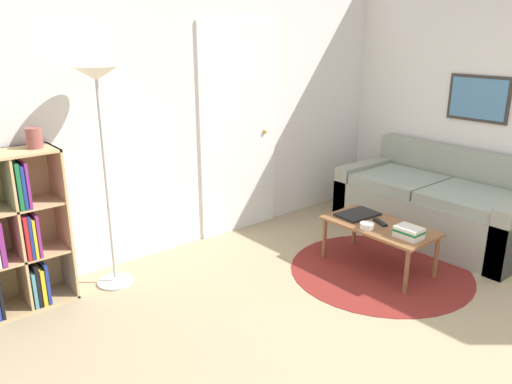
% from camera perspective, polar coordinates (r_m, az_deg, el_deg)
% --- Properties ---
extents(wall_back, '(7.79, 0.11, 2.60)m').
position_cam_1_polar(wall_back, '(4.58, -7.55, 9.53)').
color(wall_back, silver).
rests_on(wall_back, ground_plane).
extents(wall_right, '(0.08, 5.69, 2.60)m').
position_cam_1_polar(wall_right, '(5.45, 23.32, 9.69)').
color(wall_right, silver).
rests_on(wall_right, ground_plane).
extents(rug, '(1.52, 1.52, 0.01)m').
position_cam_1_polar(rug, '(4.43, 14.01, -8.65)').
color(rug, maroon).
rests_on(rug, ground_plane).
extents(floor_lamp, '(0.33, 0.33, 1.71)m').
position_cam_1_polar(floor_lamp, '(3.83, -17.53, 9.53)').
color(floor_lamp, '#B7B7BC').
rests_on(floor_lamp, ground_plane).
extents(couch, '(0.93, 1.82, 0.83)m').
position_cam_1_polar(couch, '(5.26, 20.13, -1.50)').
color(couch, gray).
rests_on(couch, ground_plane).
extents(coffee_table, '(0.50, 0.93, 0.39)m').
position_cam_1_polar(coffee_table, '(4.35, 13.92, -4.16)').
color(coffee_table, brown).
rests_on(coffee_table, ground_plane).
extents(laptop, '(0.38, 0.27, 0.02)m').
position_cam_1_polar(laptop, '(4.50, 11.53, -2.52)').
color(laptop, black).
rests_on(laptop, coffee_table).
extents(bowl, '(0.12, 0.12, 0.05)m').
position_cam_1_polar(bowl, '(4.22, 12.57, -3.80)').
color(bowl, silver).
rests_on(bowl, coffee_table).
extents(book_stack_on_table, '(0.16, 0.20, 0.09)m').
position_cam_1_polar(book_stack_on_table, '(4.11, 17.07, -4.45)').
color(book_stack_on_table, silver).
rests_on(book_stack_on_table, coffee_table).
extents(remote, '(0.10, 0.17, 0.02)m').
position_cam_1_polar(remote, '(4.36, 14.00, -3.39)').
color(remote, black).
rests_on(remote, coffee_table).
extents(vase_on_shelf, '(0.11, 0.11, 0.14)m').
position_cam_1_polar(vase_on_shelf, '(3.83, -24.03, 5.66)').
color(vase_on_shelf, '#934C47').
rests_on(vase_on_shelf, bookshelf).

